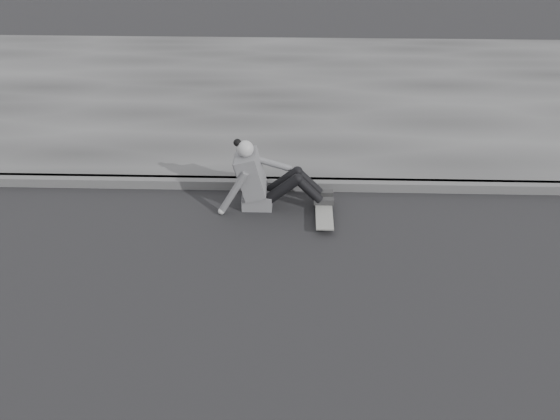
{
  "coord_description": "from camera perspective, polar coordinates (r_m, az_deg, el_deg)",
  "views": [
    {
      "loc": [
        -1.75,
        -4.29,
        4.01
      ],
      "look_at": [
        -1.91,
        1.26,
        0.5
      ],
      "focal_mm": 40.0,
      "sensor_mm": 36.0,
      "label": 1
    }
  ],
  "objects": [
    {
      "name": "sidewalk",
      "position": [
        10.8,
        11.07,
        10.21
      ],
      "size": [
        24.0,
        6.0,
        0.12
      ],
      "primitive_type": "cube",
      "color": "#383838",
      "rests_on": "ground"
    },
    {
      "name": "seated_woman",
      "position": [
        7.42,
        -1.61,
        2.81
      ],
      "size": [
        1.38,
        0.46,
        0.88
      ],
      "color": "#535356",
      "rests_on": "ground"
    },
    {
      "name": "ground",
      "position": [
        6.13,
        18.15,
        -10.59
      ],
      "size": [
        80.0,
        80.0,
        0.0
      ],
      "primitive_type": "plane",
      "color": "black",
      "rests_on": "ground"
    },
    {
      "name": "curb",
      "position": [
        8.12,
        13.92,
        2.13
      ],
      "size": [
        24.0,
        0.16,
        0.12
      ],
      "primitive_type": "cube",
      "color": "#474747",
      "rests_on": "ground"
    },
    {
      "name": "skateboard",
      "position": [
        7.36,
        4.04,
        -0.18
      ],
      "size": [
        0.2,
        0.78,
        0.09
      ],
      "color": "#A9A9A4",
      "rests_on": "ground"
    }
  ]
}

